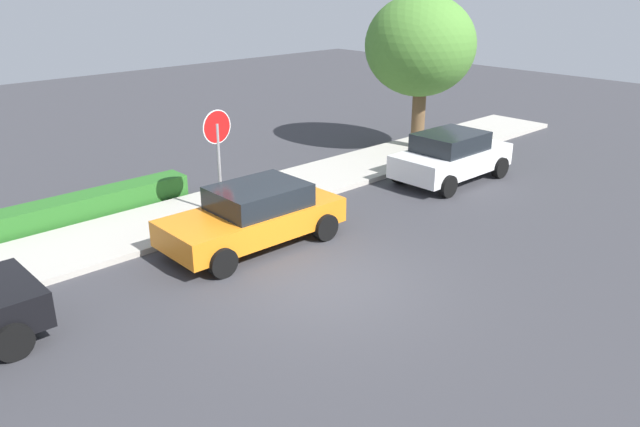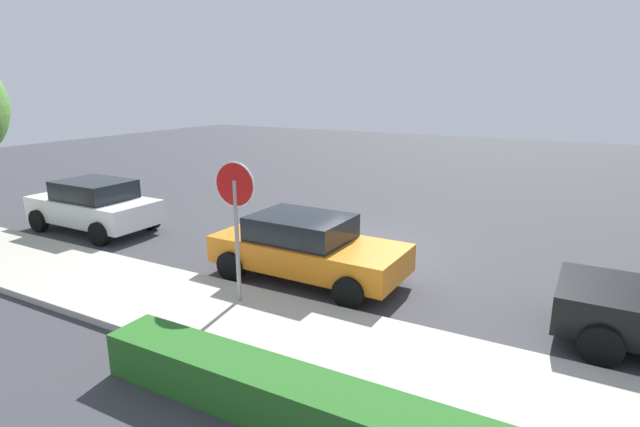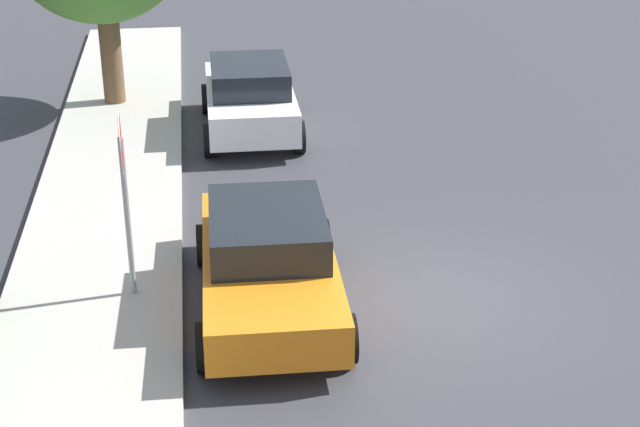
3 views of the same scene
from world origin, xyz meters
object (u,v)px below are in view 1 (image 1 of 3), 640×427
stop_sign (218,144)px  parked_car_orange (254,215)px  parked_car_white (451,156)px  street_tree_near_corner (420,46)px

stop_sign → parked_car_orange: size_ratio=0.66×
parked_car_white → street_tree_near_corner: (1.98, 2.94, 2.82)m
parked_car_orange → parked_car_white: parked_car_white is taller
street_tree_near_corner → parked_car_white: bearing=-124.0°
parked_car_orange → street_tree_near_corner: 10.02m
stop_sign → parked_car_white: bearing=-17.1°
parked_car_orange → parked_car_white: 7.23m
parked_car_orange → parked_car_white: bearing=-1.7°
parked_car_orange → street_tree_near_corner: (9.21, 2.72, 2.86)m
stop_sign → parked_car_orange: stop_sign is taller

